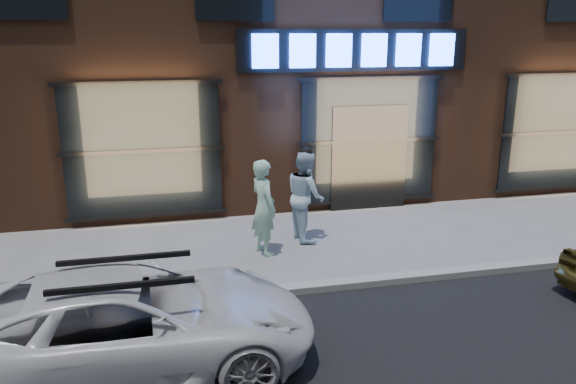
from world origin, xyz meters
name	(u,v)px	position (x,y,z in m)	size (l,w,h in m)	color
ground	(449,277)	(0.00, 0.00, 0.00)	(90.00, 90.00, 0.00)	slate
curb	(449,273)	(0.00, 0.00, 0.06)	(60.00, 0.25, 0.12)	gray
man_bowtie	(264,207)	(-2.86, 1.74, 0.90)	(0.65, 0.43, 1.79)	#9FD1B9
man_cap	(306,195)	(-1.92, 2.32, 0.89)	(0.87, 0.68, 1.79)	silver
white_suv	(128,323)	(-5.15, -1.60, 0.63)	(2.09, 4.53, 1.26)	silver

